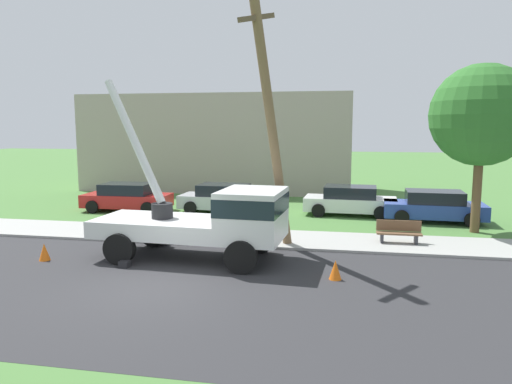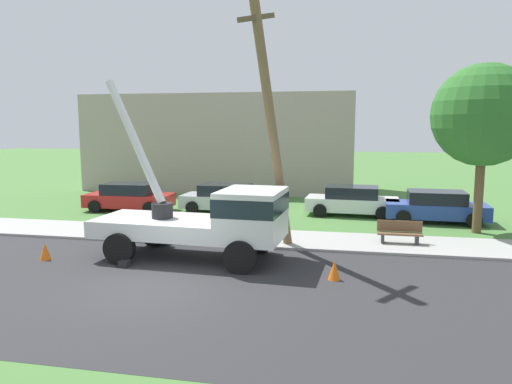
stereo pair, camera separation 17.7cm
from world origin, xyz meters
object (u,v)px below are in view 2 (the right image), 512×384
(parked_sedan_white, at_px, (352,201))
(roadside_tree_near, at_px, (484,116))
(utility_truck, at_px, (213,217))
(parked_sedan_blue, at_px, (436,207))
(parked_sedan_silver, at_px, (226,198))
(traffic_cone_behind, at_px, (45,251))
(park_bench, at_px, (400,233))
(traffic_cone_ahead, at_px, (334,270))
(leaning_utility_pole, at_px, (271,120))
(parked_sedan_red, at_px, (129,197))

(parked_sedan_white, relative_size, roadside_tree_near, 0.66)
(utility_truck, distance_m, parked_sedan_blue, 11.38)
(parked_sedan_silver, xyz_separation_m, parked_sedan_white, (6.28, 0.39, 0.00))
(traffic_cone_behind, xyz_separation_m, park_bench, (11.51, 4.23, 0.18))
(traffic_cone_ahead, height_order, traffic_cone_behind, same)
(traffic_cone_behind, height_order, roadside_tree_near, roadside_tree_near)
(leaning_utility_pole, xyz_separation_m, parked_sedan_blue, (6.48, 6.63, -3.81))
(traffic_cone_ahead, distance_m, roadside_tree_near, 10.14)
(park_bench, bearing_deg, traffic_cone_ahead, -116.14)
(parked_sedan_silver, xyz_separation_m, parked_sedan_blue, (10.02, -0.61, 0.00))
(parked_sedan_red, distance_m, parked_sedan_white, 11.29)
(roadside_tree_near, bearing_deg, park_bench, -139.40)
(parked_sedan_silver, bearing_deg, roadside_tree_near, -12.83)
(parked_sedan_red, distance_m, parked_sedan_blue, 14.99)
(utility_truck, relative_size, parked_sedan_silver, 1.51)
(parked_sedan_silver, distance_m, roadside_tree_near, 12.27)
(parked_sedan_blue, bearing_deg, park_bench, -112.82)
(parked_sedan_silver, bearing_deg, park_bench, -34.03)
(traffic_cone_behind, bearing_deg, parked_sedan_silver, 69.99)
(parked_sedan_silver, height_order, parked_sedan_blue, same)
(traffic_cone_behind, height_order, parked_sedan_white, parked_sedan_white)
(traffic_cone_ahead, relative_size, parked_sedan_red, 0.13)
(traffic_cone_behind, bearing_deg, traffic_cone_ahead, -1.34)
(utility_truck, xyz_separation_m, parked_sedan_silver, (-1.88, 8.53, -0.70))
(parked_sedan_white, height_order, roadside_tree_near, roadside_tree_near)
(leaning_utility_pole, distance_m, roadside_tree_near, 9.07)
(parked_sedan_red, bearing_deg, traffic_cone_behind, -80.80)
(leaning_utility_pole, relative_size, parked_sedan_red, 1.98)
(park_bench, height_order, roadside_tree_near, roadside_tree_near)
(traffic_cone_behind, height_order, parked_sedan_red, parked_sedan_red)
(traffic_cone_behind, xyz_separation_m, parked_sedan_red, (-1.47, 9.06, 0.43))
(parked_sedan_white, distance_m, park_bench, 6.05)
(leaning_utility_pole, bearing_deg, parked_sedan_blue, 45.64)
(utility_truck, bearing_deg, parked_sedan_silver, 102.43)
(parked_sedan_silver, height_order, roadside_tree_near, roadside_tree_near)
(utility_truck, relative_size, leaning_utility_pole, 0.77)
(parked_sedan_silver, relative_size, roadside_tree_near, 0.66)
(park_bench, bearing_deg, roadside_tree_near, 40.60)
(traffic_cone_behind, xyz_separation_m, parked_sedan_silver, (3.51, 9.63, 0.43))
(roadside_tree_near, bearing_deg, parked_sedan_red, 172.99)
(parked_sedan_red, bearing_deg, parked_sedan_white, 4.89)
(utility_truck, height_order, roadside_tree_near, roadside_tree_near)
(parked_sedan_white, bearing_deg, roadside_tree_near, -30.53)
(leaning_utility_pole, bearing_deg, utility_truck, -142.18)
(traffic_cone_ahead, xyz_separation_m, parked_sedan_silver, (-5.82, 9.85, 0.43))
(traffic_cone_ahead, xyz_separation_m, parked_sedan_red, (-10.79, 9.27, 0.43))
(park_bench, bearing_deg, parked_sedan_white, 106.55)
(traffic_cone_ahead, relative_size, parked_sedan_blue, 0.13)
(traffic_cone_ahead, xyz_separation_m, roadside_tree_near, (5.48, 7.27, 4.46))
(parked_sedan_silver, bearing_deg, traffic_cone_ahead, -59.42)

